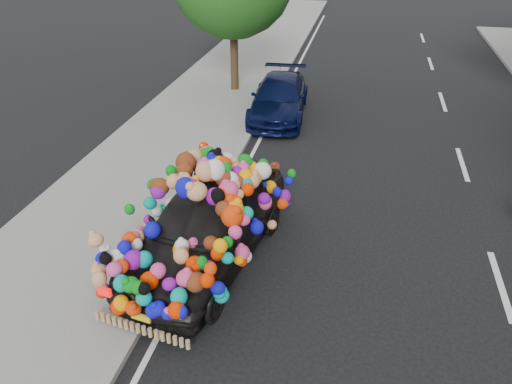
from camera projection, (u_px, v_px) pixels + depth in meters
ground at (303, 259)px, 9.70m from camera, size 100.00×100.00×0.00m
sidewalk at (100, 230)px, 10.46m from camera, size 4.00×60.00×0.12m
kerb at (188, 241)px, 10.10m from camera, size 0.15×60.00×0.13m
lane_markings at (501, 285)px, 9.03m from camera, size 6.00×50.00×0.01m
plush_art_car at (207, 208)px, 9.19m from camera, size 2.96×5.05×2.20m
navy_sedan at (279, 98)px, 16.05m from camera, size 1.95×4.26×1.21m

